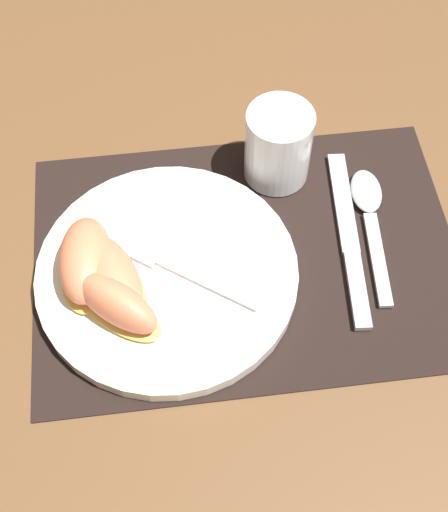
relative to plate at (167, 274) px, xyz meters
The scene contains 10 objects.
ground_plane 0.09m from the plate, 11.88° to the left, with size 3.00×3.00×0.00m, color brown.
placemat 0.09m from the plate, 11.88° to the left, with size 0.44×0.31×0.00m.
plate is the anchor object (origin of this frame).
juice_glass 0.18m from the plate, 43.10° to the left, with size 0.07×0.07×0.09m.
knife 0.19m from the plate, ahead, with size 0.04×0.22×0.01m.
spoon 0.23m from the plate, 14.35° to the left, with size 0.04×0.17×0.01m.
fork 0.01m from the plate, 92.41° to the left, with size 0.16×0.12×0.00m.
citrus_wedge_0 0.08m from the plate, behind, with size 0.06×0.10×0.05m.
citrus_wedge_1 0.06m from the plate, 165.65° to the right, with size 0.09×0.12×0.04m.
citrus_wedge_2 0.07m from the plate, 138.96° to the right, with size 0.10×0.10×0.05m.
Camera 1 is at (-0.07, -0.38, 0.63)m, focal length 50.00 mm.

